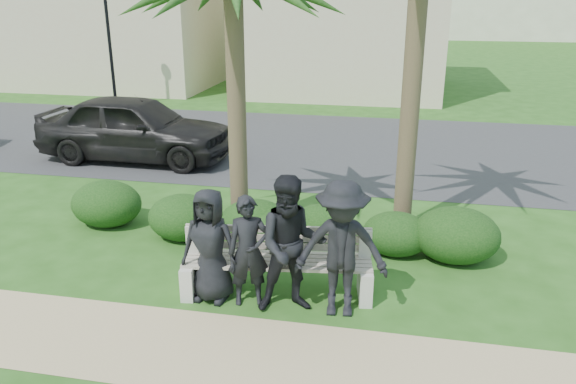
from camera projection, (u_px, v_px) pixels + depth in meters
The scene contains 19 objects.
ground at pixel (288, 284), 8.34m from camera, with size 160.00×160.00×0.00m, color #234F16.
footpath at pixel (258, 357), 6.68m from camera, with size 30.00×1.60×0.01m, color tan.
asphalt_street at pixel (344, 147), 15.73m from camera, with size 160.00×8.00×0.01m, color #2D2D30.
stucco_bldg_left at pixel (110, 2), 25.95m from camera, with size 10.40×8.40×7.30m.
stucco_bldg_right at pixel (348, 2), 23.91m from camera, with size 8.40×8.40×7.30m.
street_lamp at pixel (108, 26), 20.10m from camera, with size 0.36×0.36×4.29m.
park_bench at pixel (278, 267), 7.94m from camera, with size 2.74×0.98×0.93m.
man_a at pixel (210, 246), 7.69m from camera, with size 0.80×0.52×1.63m, color black.
man_b at pixel (249, 251), 7.59m from camera, with size 0.57×0.38×1.57m, color black.
man_c at pixel (292, 245), 7.38m from camera, with size 0.93×0.72×1.91m, color black.
man_d at pixel (341, 249), 7.28m from camera, with size 1.22×0.70×1.89m, color black.
hedge_a at pixel (106, 202), 10.36m from camera, with size 1.31×1.08×0.86m, color black.
hedge_b at pixel (183, 216), 9.79m from camera, with size 1.24×1.03×0.81m, color black.
hedge_c at pixel (271, 228), 9.38m from camera, with size 1.12×0.92×0.73m, color black.
hedge_d at pixel (322, 223), 9.64m from camera, with size 1.06×0.87×0.69m, color black.
hedge_e at pixel (396, 233), 9.22m from camera, with size 1.11×0.92×0.73m, color black.
hedge_f at pixel (456, 233), 8.97m from camera, with size 1.38×1.14×0.90m, color black.
hedge_extra at pixel (255, 222), 9.55m from camera, with size 1.24×1.03×0.81m, color black.
car_a at pixel (135, 128), 14.24m from camera, with size 1.98×4.92×1.67m, color black.
Camera 1 is at (1.46, -7.25, 4.10)m, focal length 35.00 mm.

